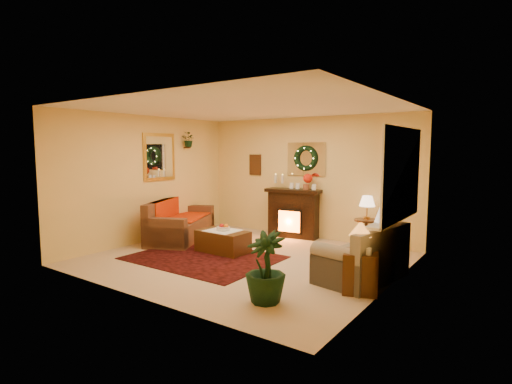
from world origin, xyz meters
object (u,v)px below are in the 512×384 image
Objects in this scene: side_table_round at (366,233)px; sofa at (181,219)px; fireplace at (294,212)px; end_table_square at (360,272)px; loveseat at (361,251)px; coffee_table at (223,241)px.

sofa is at bearing -158.35° from side_table_round.
fireplace is 1.96× the size of end_table_square.
side_table_round is at bearing 118.82° from loveseat.
side_table_round is 2.40m from end_table_square.
coffee_table is (1.44, -0.34, -0.22)m from sofa.
side_table_round is at bearing 108.18° from end_table_square.
sofa is 4.12m from loveseat.
loveseat is (4.10, -0.36, -0.01)m from sofa.
end_table_square is 0.57× the size of coffee_table.
sofa is 3.39× the size of side_table_round.
fireplace is 1.84× the size of side_table_round.
end_table_square is (2.43, -2.44, -0.28)m from fireplace.
fireplace is at bearing 134.93° from end_table_square.
fireplace is 0.77× the size of loveseat.
sofa reaches higher than coffee_table.
coffee_table is (-2.10, -1.74, -0.11)m from side_table_round.
loveseat is 2.67m from coffee_table.
sofa is at bearing 168.48° from end_table_square.
end_table_square is (4.28, -0.87, -0.16)m from sofa.
end_table_square is at bearing -52.38° from fireplace.
loveseat is at bearing 109.63° from end_table_square.
loveseat is 2.54× the size of end_table_square.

